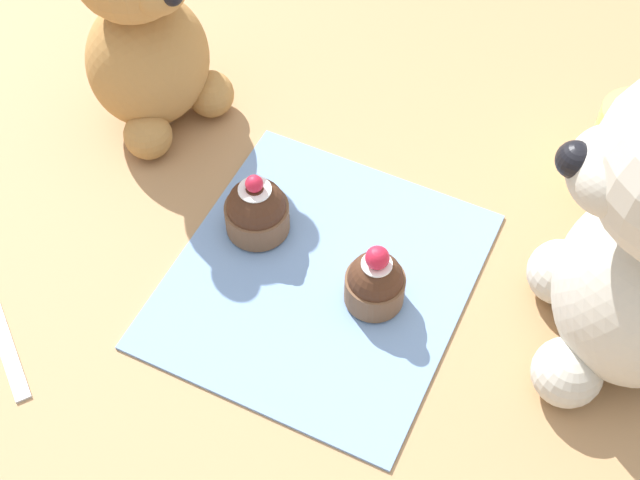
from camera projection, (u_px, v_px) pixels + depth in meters
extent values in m
plane|color=tan|center=(320.00, 280.00, 0.73)|extent=(4.00, 4.00, 0.00)
cube|color=#7A9ED1|center=(320.00, 278.00, 0.73)|extent=(0.25, 0.23, 0.01)
ellipsoid|color=beige|center=(639.00, 289.00, 0.63)|extent=(0.17, 0.16, 0.15)
ellipsoid|color=beige|center=(612.00, 171.00, 0.54)|extent=(0.08, 0.07, 0.05)
sphere|color=black|center=(575.00, 160.00, 0.53)|extent=(0.02, 0.02, 0.02)
sphere|color=beige|center=(560.00, 272.00, 0.70)|extent=(0.05, 0.05, 0.05)
sphere|color=beige|center=(567.00, 372.00, 0.65)|extent=(0.05, 0.05, 0.05)
ellipsoid|color=#B78447|center=(149.00, 60.00, 0.79)|extent=(0.14, 0.13, 0.13)
sphere|color=#B78447|center=(148.00, 135.00, 0.79)|extent=(0.04, 0.04, 0.04)
sphere|color=#B78447|center=(211.00, 94.00, 0.82)|extent=(0.04, 0.04, 0.04)
cylinder|color=brown|center=(373.00, 291.00, 0.70)|extent=(0.05, 0.05, 0.03)
sphere|color=#472819|center=(374.00, 281.00, 0.69)|extent=(0.04, 0.04, 0.04)
cylinder|color=white|center=(376.00, 266.00, 0.67)|extent=(0.02, 0.02, 0.00)
sphere|color=red|center=(376.00, 260.00, 0.67)|extent=(0.02, 0.02, 0.02)
cylinder|color=brown|center=(257.00, 217.00, 0.74)|extent=(0.05, 0.05, 0.03)
sphere|color=#472819|center=(256.00, 207.00, 0.73)|extent=(0.05, 0.05, 0.05)
cylinder|color=white|center=(255.00, 189.00, 0.71)|extent=(0.03, 0.03, 0.00)
sphere|color=red|center=(254.00, 184.00, 0.71)|extent=(0.01, 0.01, 0.01)
cylinder|color=#EADB66|center=(623.00, 150.00, 0.75)|extent=(0.06, 0.06, 0.09)
cube|color=silver|center=(2.00, 334.00, 0.70)|extent=(0.09, 0.11, 0.01)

